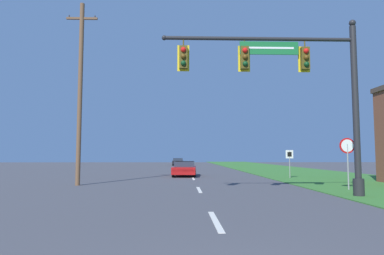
% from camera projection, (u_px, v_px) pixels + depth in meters
% --- Properties ---
extents(grass_verge_right, '(10.00, 110.00, 0.04)m').
position_uv_depth(grass_verge_right, '(299.00, 173.00, 33.06)').
color(grass_verge_right, '#38752D').
rests_on(grass_verge_right, ground).
extents(road_center_line, '(0.16, 34.80, 0.01)m').
position_uv_depth(road_center_line, '(193.00, 179.00, 24.75)').
color(road_center_line, silver).
rests_on(road_center_line, ground).
extents(signal_mast, '(8.33, 0.47, 7.42)m').
position_uv_depth(signal_mast, '(302.00, 85.00, 14.27)').
color(signal_mast, '#232326').
rests_on(signal_mast, grass_verge_right).
extents(car_ahead, '(2.05, 4.67, 1.19)m').
position_uv_depth(car_ahead, '(184.00, 169.00, 27.89)').
color(car_ahead, black).
rests_on(car_ahead, ground).
extents(far_car, '(1.82, 4.42, 1.19)m').
position_uv_depth(far_car, '(178.00, 162.00, 57.49)').
color(far_car, black).
rests_on(far_car, ground).
extents(stop_sign, '(0.76, 0.07, 2.50)m').
position_uv_depth(stop_sign, '(347.00, 152.00, 16.67)').
color(stop_sign, gray).
rests_on(stop_sign, grass_verge_right).
extents(route_sign_post, '(0.55, 0.06, 2.03)m').
position_uv_depth(route_sign_post, '(290.00, 158.00, 25.02)').
color(route_sign_post, gray).
rests_on(route_sign_post, grass_verge_right).
extents(utility_pole_near, '(1.80, 0.26, 10.60)m').
position_uv_depth(utility_pole_near, '(80.00, 90.00, 19.71)').
color(utility_pole_near, brown).
rests_on(utility_pole_near, ground).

